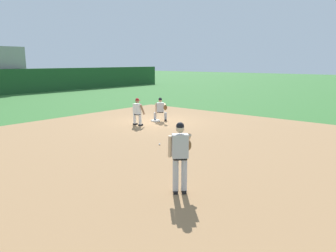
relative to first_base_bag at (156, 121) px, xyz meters
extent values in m
plane|color=#336B2D|center=(0.00, 0.00, -0.04)|extent=(160.00, 160.00, 0.00)
cube|color=#9E754C|center=(-3.63, -3.69, -0.04)|extent=(18.00, 18.00, 0.01)
cube|color=white|center=(0.00, 0.00, 0.00)|extent=(0.38, 0.38, 0.09)
sphere|color=white|center=(-3.87, -3.71, -0.01)|extent=(0.07, 0.07, 0.07)
cube|color=black|center=(-7.31, -7.28, 0.00)|extent=(0.26, 0.26, 0.09)
cylinder|color=#B2B2B7|center=(-7.34, -7.31, 0.46)|extent=(0.15, 0.15, 0.84)
cube|color=black|center=(-7.15, -7.43, 0.00)|extent=(0.26, 0.26, 0.09)
cylinder|color=#B2B2B7|center=(-7.18, -7.46, 0.46)|extent=(0.15, 0.15, 0.84)
cube|color=black|center=(-7.26, -7.38, 0.90)|extent=(0.38, 0.38, 0.06)
cube|color=#B2B2B7|center=(-7.26, -7.38, 1.22)|extent=(0.45, 0.45, 0.60)
sphere|color=#DBB28E|center=(-7.25, -7.37, 1.65)|extent=(0.21, 0.21, 0.21)
sphere|color=black|center=(-7.25, -7.37, 1.72)|extent=(0.20, 0.20, 0.20)
cube|color=black|center=(-7.18, -7.31, 1.69)|extent=(0.20, 0.20, 0.02)
cylinder|color=#DBB28E|center=(-7.39, -7.16, 1.19)|extent=(0.20, 0.20, 0.59)
cylinder|color=#DBB28E|center=(-6.87, -7.35, 1.31)|extent=(0.43, 0.44, 0.41)
ellipsoid|color=brown|center=(-6.82, -7.29, 1.14)|extent=(0.35, 0.35, 0.34)
cube|color=black|center=(0.55, -0.28, 0.00)|extent=(0.26, 0.26, 0.09)
cylinder|color=#B2B2B7|center=(0.58, -0.25, 0.23)|extent=(0.15, 0.15, 0.40)
cube|color=black|center=(0.14, 0.16, 0.00)|extent=(0.26, 0.26, 0.09)
cylinder|color=#B2B2B7|center=(0.16, 0.18, 0.23)|extent=(0.15, 0.15, 0.40)
cube|color=black|center=(0.37, -0.03, 0.46)|extent=(0.38, 0.38, 0.06)
cube|color=#B2B2B7|center=(0.37, -0.03, 0.73)|extent=(0.45, 0.45, 0.52)
sphere|color=tan|center=(0.36, -0.05, 1.12)|extent=(0.21, 0.21, 0.21)
sphere|color=black|center=(0.36, -0.05, 1.20)|extent=(0.20, 0.20, 0.20)
cube|color=black|center=(0.29, -0.11, 1.17)|extent=(0.20, 0.20, 0.02)
cylinder|color=tan|center=(0.25, -0.50, 0.88)|extent=(0.48, 0.47, 0.24)
cylinder|color=tan|center=(0.13, 0.08, 0.67)|extent=(0.23, 0.23, 0.58)
ellipsoid|color=brown|center=(0.09, -0.65, 0.80)|extent=(0.30, 0.30, 0.35)
cube|color=black|center=(-1.44, 0.17, 0.00)|extent=(0.26, 0.12, 0.09)
cylinder|color=white|center=(-1.48, 0.17, 0.28)|extent=(0.15, 0.15, 0.50)
cube|color=black|center=(-1.43, -0.23, 0.00)|extent=(0.26, 0.12, 0.09)
cylinder|color=white|center=(-1.47, -0.23, 0.28)|extent=(0.15, 0.15, 0.50)
cube|color=black|center=(-1.48, -0.03, 0.55)|extent=(0.21, 0.34, 0.06)
cube|color=white|center=(-1.48, -0.03, 0.85)|extent=(0.25, 0.41, 0.54)
sphere|color=#9E7051|center=(-1.46, -0.03, 1.25)|extent=(0.21, 0.21, 0.21)
sphere|color=maroon|center=(-1.46, -0.03, 1.32)|extent=(0.20, 0.20, 0.20)
cube|color=maroon|center=(-1.37, -0.03, 1.29)|extent=(0.11, 0.17, 0.02)
cylinder|color=#9E7051|center=(-1.34, 0.22, 0.81)|extent=(0.33, 0.10, 0.56)
cylinder|color=#9E7051|center=(-1.33, -0.28, 0.81)|extent=(0.33, 0.10, 0.56)
cube|color=#286B42|center=(1.80, 23.47, 2.90)|extent=(0.47, 0.20, 0.44)
cube|color=#286B42|center=(2.40, 23.47, 2.90)|extent=(0.47, 0.20, 0.44)
cube|color=#286B42|center=(3.00, 23.47, 2.90)|extent=(0.47, 0.20, 0.44)
cube|color=#286B42|center=(3.60, 23.47, 2.90)|extent=(0.47, 0.20, 0.44)
cube|color=#286B42|center=(2.40, 24.32, 3.45)|extent=(0.47, 0.20, 0.44)
cube|color=#286B42|center=(3.00, 24.32, 3.45)|extent=(0.47, 0.20, 0.44)
cube|color=#286B42|center=(3.60, 24.32, 3.45)|extent=(0.47, 0.20, 0.44)
cube|color=#286B42|center=(3.00, 25.17, 4.00)|extent=(0.47, 0.20, 0.44)
cube|color=#286B42|center=(3.60, 25.17, 4.00)|extent=(0.47, 0.20, 0.44)
cube|color=#286B42|center=(3.60, 26.02, 4.55)|extent=(0.47, 0.20, 0.44)
camera|label=1|loc=(-13.53, -12.23, 3.28)|focal=35.00mm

